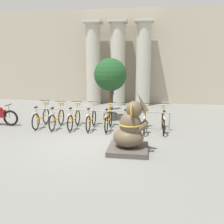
# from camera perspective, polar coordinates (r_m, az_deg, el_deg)

# --- Properties ---
(ground_plane) EXTENTS (60.00, 60.00, 0.00)m
(ground_plane) POSITION_cam_1_polar(r_m,az_deg,el_deg) (8.75, -5.28, -7.08)
(ground_plane) COLOR slate
(building_facade) EXTENTS (20.00, 0.20, 6.00)m
(building_facade) POSITION_cam_1_polar(r_m,az_deg,el_deg) (16.75, 1.82, 12.47)
(building_facade) COLOR #B2A893
(building_facade) RESTS_ON ground_plane
(column_left) EXTENTS (1.11, 1.11, 5.16)m
(column_left) POSITION_cam_1_polar(r_m,az_deg,el_deg) (16.04, -4.31, 11.12)
(column_left) COLOR #BCB7A8
(column_left) RESTS_ON ground_plane
(column_middle) EXTENTS (1.11, 1.11, 5.16)m
(column_middle) POSITION_cam_1_polar(r_m,az_deg,el_deg) (15.76, 1.36, 11.13)
(column_middle) COLOR #BCB7A8
(column_middle) RESTS_ON ground_plane
(column_right) EXTENTS (1.11, 1.11, 5.16)m
(column_right) POSITION_cam_1_polar(r_m,az_deg,el_deg) (15.63, 7.18, 11.04)
(column_right) COLOR #BCB7A8
(column_right) RESTS_ON ground_plane
(bike_rack) EXTENTS (5.76, 0.05, 0.77)m
(bike_rack) POSITION_cam_1_polar(r_m,az_deg,el_deg) (10.41, -2.68, -0.29)
(bike_rack) COLOR gray
(bike_rack) RESTS_ON ground_plane
(bicycle_0) EXTENTS (0.48, 1.72, 1.07)m
(bicycle_0) POSITION_cam_1_polar(r_m,az_deg,el_deg) (11.18, -15.83, -1.09)
(bicycle_0) COLOR black
(bicycle_0) RESTS_ON ground_plane
(bicycle_1) EXTENTS (0.48, 1.72, 1.07)m
(bicycle_1) POSITION_cam_1_polar(r_m,az_deg,el_deg) (10.84, -12.43, -1.32)
(bicycle_1) COLOR black
(bicycle_1) RESTS_ON ground_plane
(bicycle_2) EXTENTS (0.48, 1.72, 1.07)m
(bicycle_2) POSITION_cam_1_polar(r_m,az_deg,el_deg) (10.65, -8.61, -1.41)
(bicycle_2) COLOR black
(bicycle_2) RESTS_ON ground_plane
(bicycle_3) EXTENTS (0.48, 1.72, 1.07)m
(bicycle_3) POSITION_cam_1_polar(r_m,az_deg,el_deg) (10.47, -4.73, -1.54)
(bicycle_3) COLOR black
(bicycle_3) RESTS_ON ground_plane
(bicycle_4) EXTENTS (0.48, 1.72, 1.07)m
(bicycle_4) POSITION_cam_1_polar(r_m,az_deg,el_deg) (10.30, -0.76, -1.72)
(bicycle_4) COLOR black
(bicycle_4) RESTS_ON ground_plane
(bicycle_5) EXTENTS (0.48, 1.72, 1.07)m
(bicycle_5) POSITION_cam_1_polar(r_m,az_deg,el_deg) (10.23, 3.34, -1.84)
(bicycle_5) COLOR black
(bicycle_5) RESTS_ON ground_plane
(bicycle_6) EXTENTS (0.48, 1.72, 1.07)m
(bicycle_6) POSITION_cam_1_polar(r_m,az_deg,el_deg) (10.14, 7.46, -2.05)
(bicycle_6) COLOR black
(bicycle_6) RESTS_ON ground_plane
(bicycle_7) EXTENTS (0.48, 1.72, 1.07)m
(bicycle_7) POSITION_cam_1_polar(r_m,az_deg,el_deg) (10.20, 11.61, -2.11)
(bicycle_7) COLOR black
(bicycle_7) RESTS_ON ground_plane
(elephant_statue) EXTENTS (1.24, 1.24, 1.90)m
(elephant_statue) POSITION_cam_1_polar(r_m,az_deg,el_deg) (7.77, 4.13, -4.57)
(elephant_statue) COLOR #4C4742
(elephant_statue) RESTS_ON ground_plane
(person_pedestrian) EXTENTS (0.24, 0.47, 1.77)m
(person_pedestrian) POSITION_cam_1_polar(r_m,az_deg,el_deg) (14.26, -0.04, 4.81)
(person_pedestrian) COLOR #28282D
(person_pedestrian) RESTS_ON ground_plane
(potted_tree) EXTENTS (1.53, 1.53, 2.91)m
(potted_tree) POSITION_cam_1_polar(r_m,az_deg,el_deg) (11.71, -0.37, 8.15)
(potted_tree) COLOR #4C4C4C
(potted_tree) RESTS_ON ground_plane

